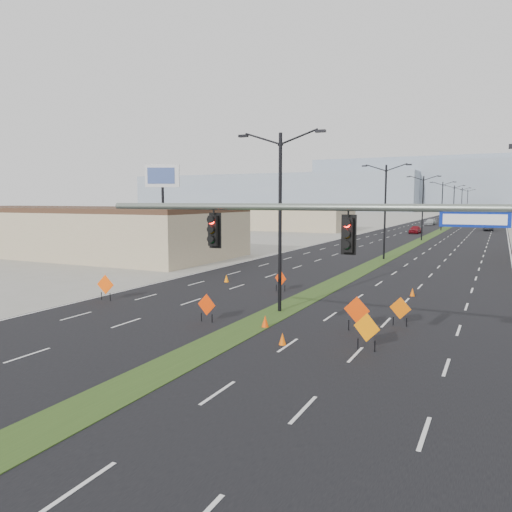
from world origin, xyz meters
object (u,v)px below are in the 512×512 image
at_px(construction_sign_0, 105,285).
at_px(construction_sign_2, 281,279).
at_px(streetlight_4, 454,204).
at_px(cone_1, 265,322).
at_px(construction_sign_4, 357,311).
at_px(cone_0, 282,339).
at_px(car_mid, 488,227).
at_px(streetlight_3, 442,204).
at_px(cone_3, 226,278).
at_px(cone_2, 412,292).
at_px(streetlight_5, 462,203).
at_px(construction_sign_3, 367,329).
at_px(streetlight_1, 385,209).
at_px(streetlight_2, 423,206).
at_px(construction_sign_5, 400,309).
at_px(construction_sign_1, 207,306).
at_px(pole_sign_west, 162,184).
at_px(streetlight_6, 467,203).
at_px(car_left, 415,230).
at_px(signal_mast, 407,251).
at_px(streetlight_0, 280,216).
at_px(car_far, 430,222).

height_order(construction_sign_0, construction_sign_2, construction_sign_0).
relative_size(streetlight_4, cone_1, 15.75).
distance_m(construction_sign_4, cone_0, 4.40).
relative_size(car_mid, cone_0, 8.68).
xyz_separation_m(streetlight_3, cone_3, (-7.75, -76.47, -5.11)).
bearing_deg(cone_2, streetlight_5, 92.63).
xyz_separation_m(streetlight_4, cone_2, (6.07, -103.97, -5.14)).
bearing_deg(construction_sign_3, construction_sign_0, -174.77).
xyz_separation_m(streetlight_1, streetlight_3, (0.00, 56.00, 0.00)).
xyz_separation_m(streetlight_2, construction_sign_5, (6.77, -56.38, -4.55)).
relative_size(car_mid, construction_sign_1, 3.25).
xyz_separation_m(construction_sign_5, pole_sign_west, (-23.75, 12.41, 6.95)).
xyz_separation_m(streetlight_2, streetlight_6, (0.00, 112.00, 0.00)).
xyz_separation_m(streetlight_6, construction_sign_1, (-2.42, -171.95, -4.55)).
bearing_deg(cone_0, cone_3, 127.77).
distance_m(car_left, construction_sign_1, 76.26).
bearing_deg(cone_1, construction_sign_5, 28.66).
relative_size(construction_sign_4, cone_0, 3.09).
bearing_deg(cone_2, construction_sign_1, -125.33).
height_order(streetlight_2, streetlight_5, same).
distance_m(signal_mast, streetlight_0, 13.18).
relative_size(streetlight_6, construction_sign_5, 6.72).
xyz_separation_m(car_mid, cone_0, (-5.99, -93.83, -0.52)).
relative_size(streetlight_1, streetlight_5, 1.00).
distance_m(streetlight_6, cone_3, 160.74).
distance_m(car_mid, pole_sign_west, 80.35).
distance_m(car_far, cone_3, 100.23).
bearing_deg(cone_1, car_left, 93.19).
height_order(construction_sign_5, pole_sign_west, pole_sign_west).
distance_m(construction_sign_4, cone_3, 16.18).
xyz_separation_m(streetlight_2, construction_sign_0, (-11.13, -57.96, -4.45)).
relative_size(streetlight_4, streetlight_6, 1.00).
height_order(construction_sign_2, pole_sign_west, pole_sign_west).
relative_size(streetlight_1, construction_sign_1, 6.72).
bearing_deg(car_mid, streetlight_0, -101.91).
height_order(car_left, cone_0, car_left).
distance_m(car_left, pole_sign_west, 62.19).
xyz_separation_m(streetlight_2, cone_1, (0.80, -59.64, -5.10)).
distance_m(streetlight_6, pole_sign_west, 156.91).
height_order(construction_sign_4, cone_2, construction_sign_4).
bearing_deg(streetlight_0, construction_sign_1, -121.46).
relative_size(streetlight_1, pole_sign_west, 1.05).
height_order(construction_sign_0, cone_3, construction_sign_0).
bearing_deg(construction_sign_0, streetlight_4, 79.28).
height_order(streetlight_6, car_mid, streetlight_6).
xyz_separation_m(construction_sign_3, cone_2, (-0.19, 13.29, -0.68)).
distance_m(construction_sign_1, cone_0, 5.59).
bearing_deg(streetlight_2, cone_3, -99.08).
bearing_deg(streetlight_2, construction_sign_3, -84.17).
bearing_deg(streetlight_6, car_mid, -83.78).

